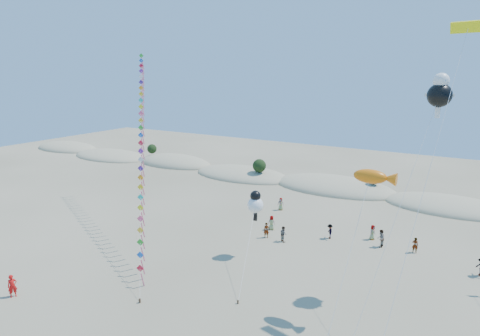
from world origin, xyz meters
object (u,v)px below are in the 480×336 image
object	(u,v)px
kite_train	(141,137)
fish_kite	(375,177)
parafoil_kite	(466,35)
flyer_foreground	(12,286)

from	to	relation	value
kite_train	fish_kite	world-z (taller)	kite_train
parafoil_kite	flyer_foreground	xyz separation A→B (m)	(-28.88, -14.61, -18.73)
fish_kite	parafoil_kite	size ratio (longest dim) A/B	0.53
kite_train	fish_kite	bearing A→B (deg)	-9.95
parafoil_kite	fish_kite	bearing A→B (deg)	-149.02
kite_train	parafoil_kite	bearing A→B (deg)	-3.69
kite_train	parafoil_kite	world-z (taller)	parafoil_kite
fish_kite	parafoil_kite	world-z (taller)	parafoil_kite
kite_train	flyer_foreground	world-z (taller)	kite_train
fish_kite	kite_train	bearing A→B (deg)	170.05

